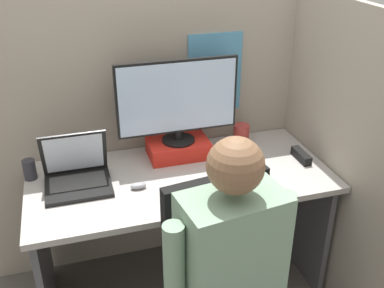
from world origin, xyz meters
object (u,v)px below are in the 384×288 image
(laptop, at_px, (77,175))
(coffee_mug, at_px, (241,134))
(paper_box, at_px, (178,148))
(monitor, at_px, (178,100))
(pen_cup, at_px, (30,169))
(carrot_toy, at_px, (212,197))
(stapler, at_px, (301,156))

(laptop, distance_m, coffee_mug, 0.92)
(paper_box, bearing_deg, monitor, 90.00)
(paper_box, distance_m, pen_cup, 0.74)
(laptop, relative_size, carrot_toy, 1.84)
(laptop, bearing_deg, carrot_toy, -28.78)
(laptop, xyz_separation_m, coffee_mug, (0.90, 0.19, 0.00))
(paper_box, height_order, coffee_mug, coffee_mug)
(paper_box, relative_size, pen_cup, 3.15)
(coffee_mug, bearing_deg, pen_cup, -176.67)
(monitor, bearing_deg, paper_box, -90.00)
(carrot_toy, bearing_deg, pen_cup, 150.93)
(monitor, relative_size, pen_cup, 6.19)
(coffee_mug, xyz_separation_m, pen_cup, (-1.11, -0.06, -0.00))
(paper_box, xyz_separation_m, stapler, (0.60, -0.23, -0.02))
(monitor, xyz_separation_m, carrot_toy, (0.03, -0.46, -0.29))
(monitor, relative_size, carrot_toy, 3.77)
(paper_box, xyz_separation_m, carrot_toy, (0.03, -0.46, -0.02))
(monitor, xyz_separation_m, coffee_mug, (0.37, 0.04, -0.26))
(paper_box, relative_size, carrot_toy, 1.92)
(monitor, xyz_separation_m, stapler, (0.60, -0.23, -0.29))
(stapler, distance_m, carrot_toy, 0.61)
(carrot_toy, bearing_deg, coffee_mug, 55.65)
(carrot_toy, relative_size, pen_cup, 1.64)
(monitor, distance_m, carrot_toy, 0.54)
(monitor, xyz_separation_m, pen_cup, (-0.74, -0.03, -0.26))
(paper_box, bearing_deg, carrot_toy, -86.06)
(paper_box, relative_size, monitor, 0.51)
(monitor, distance_m, stapler, 0.70)
(laptop, xyz_separation_m, pen_cup, (-0.21, 0.12, -0.00))
(laptop, relative_size, stapler, 2.00)
(laptop, distance_m, carrot_toy, 0.64)
(pen_cup, bearing_deg, coffee_mug, 3.33)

